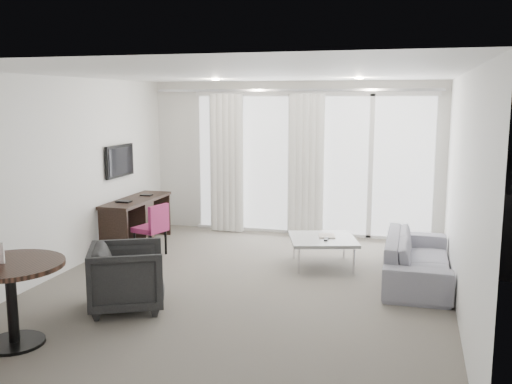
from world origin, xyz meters
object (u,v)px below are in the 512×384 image
(rattan_chair_b, at_px, (434,205))
(sofa, at_px, (418,258))
(tub_armchair, at_px, (127,277))
(desk_chair, at_px, (150,230))
(round_table, at_px, (12,304))
(coffee_table, at_px, (323,252))
(rattan_chair_a, at_px, (372,198))
(desk, at_px, (137,222))

(rattan_chair_b, bearing_deg, sofa, -98.10)
(tub_armchair, xyz_separation_m, rattan_chair_b, (3.38, 5.24, 0.02))
(desk_chair, relative_size, tub_armchair, 0.98)
(round_table, bearing_deg, coffee_table, 54.29)
(tub_armchair, relative_size, rattan_chair_a, 0.99)
(desk_chair, height_order, round_table, round_table)
(tub_armchair, distance_m, rattan_chair_a, 6.07)
(rattan_chair_b, bearing_deg, round_table, -125.19)
(tub_armchair, relative_size, coffee_table, 0.90)
(desk, xyz_separation_m, desk_chair, (0.48, -0.52, 0.02))
(coffee_table, relative_size, rattan_chair_a, 1.10)
(tub_armchair, xyz_separation_m, sofa, (3.10, 1.89, -0.07))
(desk, height_order, desk_chair, desk_chair)
(desk, xyz_separation_m, round_table, (0.63, -3.73, 0.03))
(rattan_chair_a, bearing_deg, desk_chair, -142.44)
(tub_armchair, bearing_deg, coffee_table, -65.74)
(round_table, relative_size, rattan_chair_b, 1.29)
(coffee_table, height_order, sofa, sofa)
(tub_armchair, height_order, coffee_table, tub_armchair)
(tub_armchair, xyz_separation_m, coffee_table, (1.83, 2.22, -0.17))
(rattan_chair_a, bearing_deg, sofa, -89.84)
(desk_chair, relative_size, coffee_table, 0.88)
(tub_armchair, bearing_deg, round_table, 126.49)
(desk, relative_size, rattan_chair_a, 1.95)
(desk, relative_size, desk_chair, 2.02)
(desk, xyz_separation_m, rattan_chair_a, (3.47, 3.06, 0.03))
(round_table, relative_size, sofa, 0.50)
(desk, distance_m, sofa, 4.37)
(desk, relative_size, tub_armchair, 1.97)
(desk, height_order, tub_armchair, desk)
(desk_chair, height_order, rattan_chair_a, rattan_chair_a)
(round_table, height_order, rattan_chair_b, round_table)
(desk_chair, height_order, tub_armchair, desk_chair)
(round_table, xyz_separation_m, sofa, (3.69, 3.03, -0.11))
(round_table, xyz_separation_m, tub_armchair, (0.59, 1.15, -0.04))
(desk, height_order, rattan_chair_b, rattan_chair_b)
(coffee_table, distance_m, rattan_chair_a, 3.46)
(coffee_table, xyz_separation_m, sofa, (1.28, -0.33, 0.09))
(desk_chair, xyz_separation_m, round_table, (0.14, -3.21, 0.01))
(desk, distance_m, desk_chair, 0.71)
(desk_chair, bearing_deg, round_table, -71.65)
(round_table, bearing_deg, rattan_chair_a, 67.28)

